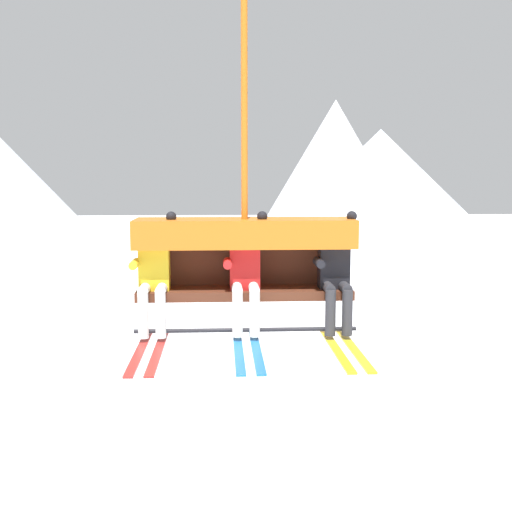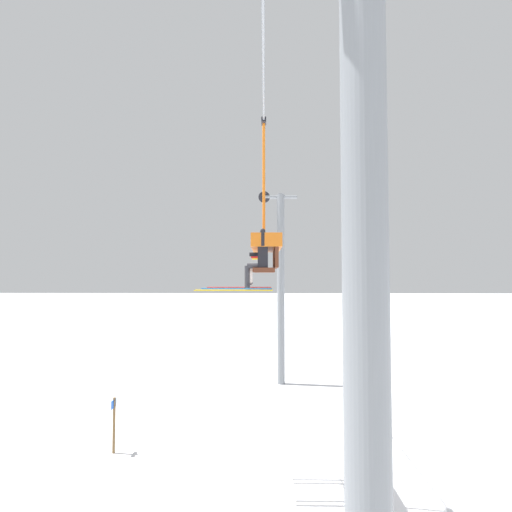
% 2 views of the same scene
% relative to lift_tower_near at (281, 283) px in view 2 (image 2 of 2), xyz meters
% --- Properties ---
extents(ground_plane, '(200.00, 200.00, 0.00)m').
position_rel_lift_tower_near_xyz_m(ground_plane, '(8.66, 0.02, -4.81)').
color(ground_plane, white).
extents(lift_tower_near, '(0.36, 1.88, 9.27)m').
position_rel_lift_tower_near_xyz_m(lift_tower_near, '(0.00, 0.00, 0.00)').
color(lift_tower_near, slate).
rests_on(lift_tower_near, ground_plane).
extents(lift_tower_far, '(0.36, 1.88, 9.27)m').
position_rel_lift_tower_near_xyz_m(lift_tower_far, '(16.20, 0.00, 0.00)').
color(lift_tower_far, slate).
rests_on(lift_tower_far, ground_plane).
extents(lift_cable, '(18.20, 0.05, 0.05)m').
position_rel_lift_tower_near_xyz_m(lift_cable, '(8.10, -0.78, 4.19)').
color(lift_cable, slate).
extents(chairlift_chair, '(2.35, 0.74, 4.09)m').
position_rel_lift_tower_near_xyz_m(chairlift_chair, '(9.65, -0.71, 1.05)').
color(chairlift_chair, '#512819').
extents(skier_yellow, '(0.48, 1.70, 1.34)m').
position_rel_lift_tower_near_xyz_m(skier_yellow, '(8.69, -0.92, 0.74)').
color(skier_yellow, yellow).
extents(skier_red, '(0.48, 1.70, 1.34)m').
position_rel_lift_tower_near_xyz_m(skier_red, '(9.65, -0.92, 0.74)').
color(skier_red, red).
extents(skier_black, '(0.48, 1.70, 1.34)m').
position_rel_lift_tower_near_xyz_m(skier_black, '(10.62, -0.92, 0.74)').
color(skier_black, black).
extents(trail_sign, '(0.36, 0.08, 1.60)m').
position_rel_lift_tower_near_xyz_m(trail_sign, '(7.50, -5.19, -3.90)').
color(trail_sign, brown).
rests_on(trail_sign, ground_plane).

